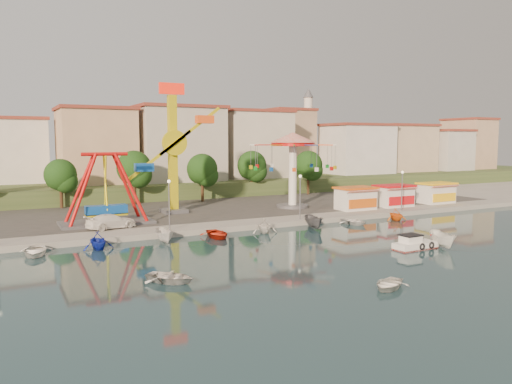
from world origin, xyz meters
TOP-DOWN VIEW (x-y plane):
  - ground at (0.00, 0.00)m, footprint 200.00×200.00m
  - quay_deck at (0.00, 62.00)m, footprint 200.00×100.00m
  - asphalt_pad at (0.00, 30.00)m, footprint 90.00×28.00m
  - hill_terrace at (0.00, 67.00)m, footprint 200.00×60.00m
  - pirate_ship_ride at (-13.03, 20.18)m, footprint 10.00×5.00m
  - kamikaze_tower at (-3.21, 24.76)m, footprint 8.23×3.10m
  - wave_swinger at (12.61, 22.18)m, footprint 11.60×11.60m
  - booth_left at (19.08, 16.49)m, footprint 5.40×3.78m
  - booth_mid at (25.91, 16.49)m, footprint 5.40×3.78m
  - booth_right at (34.17, 16.49)m, footprint 5.40×3.78m
  - lamp_post_1 at (-8.00, 13.00)m, footprint 0.14×0.14m
  - lamp_post_2 at (8.00, 13.00)m, footprint 0.14×0.14m
  - lamp_post_3 at (24.00, 13.00)m, footprint 0.14×0.14m
  - tree_1 at (-16.00, 36.24)m, footprint 4.35×4.35m
  - tree_2 at (-6.00, 35.81)m, footprint 5.02×5.02m
  - tree_3 at (4.00, 34.36)m, footprint 4.68×4.68m
  - tree_4 at (14.00, 37.35)m, footprint 4.86×4.86m
  - tree_5 at (24.00, 35.54)m, footprint 4.83×4.83m
  - building_1 at (-21.33, 51.38)m, footprint 12.33×9.01m
  - building_2 at (-8.19, 51.96)m, footprint 11.95×9.28m
  - building_3 at (5.60, 48.80)m, footprint 12.59×10.50m
  - building_4 at (19.07, 52.20)m, footprint 10.75×9.23m
  - building_5 at (32.37, 50.33)m, footprint 12.77×10.96m
  - building_6 at (44.15, 48.77)m, footprint 8.23×8.98m
  - building_7 at (56.03, 53.70)m, footprint 11.59×10.93m
  - building_8 at (69.93, 47.19)m, footprint 12.84×9.28m
  - building_9 at (83.46, 49.95)m, footprint 12.95×9.17m
  - minaret at (36.00, 54.00)m, footprint 2.80×2.80m
  - cabin_motorboat at (9.89, -3.46)m, footprint 4.35×1.85m
  - rowboat_a at (-13.24, -3.50)m, footprint 4.33×4.47m
  - rowboat_b at (-0.71, -11.73)m, footprint 3.84×3.47m
  - skiff at (12.67, -4.22)m, footprint 2.90×4.30m
  - van at (-13.18, 16.82)m, footprint 5.71×3.53m
  - moored_boat_0 at (-21.09, 9.80)m, footprint 3.38×4.32m
  - moored_boat_1 at (-15.80, 9.80)m, footprint 3.07×3.44m
  - moored_boat_2 at (-9.55, 9.80)m, footprint 1.48×3.74m
  - moored_boat_3 at (-4.01, 9.80)m, footprint 3.02×4.12m
  - moored_boat_4 at (1.47, 9.80)m, footprint 3.24×3.57m
  - moored_boat_5 at (7.80, 9.80)m, footprint 2.33×4.14m
  - moored_boat_6 at (13.55, 9.80)m, footprint 3.16×3.96m
  - moored_boat_7 at (20.05, 9.80)m, footprint 3.02×3.33m

SIDE VIEW (x-z plane):
  - ground at x=0.00m, z-range 0.00..0.00m
  - quay_deck at x=0.00m, z-range 0.00..0.60m
  - rowboat_b at x=-0.71m, z-range 0.00..0.65m
  - moored_boat_6 at x=13.55m, z-range 0.00..0.73m
  - rowboat_a at x=-13.24m, z-range 0.00..0.75m
  - cabin_motorboat at x=9.89m, z-range -0.35..1.16m
  - moored_boat_0 at x=-21.09m, z-range 0.00..0.81m
  - moored_boat_3 at x=-4.01m, z-range 0.00..0.83m
  - asphalt_pad at x=0.00m, z-range 0.60..0.61m
  - moored_boat_2 at x=-9.55m, z-range 0.00..1.43m
  - moored_boat_5 at x=7.80m, z-range 0.00..1.51m
  - moored_boat_7 at x=20.05m, z-range 0.00..1.54m
  - skiff at x=12.67m, z-range 0.00..1.55m
  - moored_boat_4 at x=1.47m, z-range 0.00..1.64m
  - moored_boat_1 at x=-15.80m, z-range 0.00..1.66m
  - van at x=-13.18m, z-range 0.60..2.15m
  - hill_terrace at x=0.00m, z-range 0.00..3.00m
  - booth_left at x=19.08m, z-range 0.62..3.70m
  - booth_mid at x=25.91m, z-range 0.62..3.70m
  - booth_right at x=34.17m, z-range 0.62..3.70m
  - lamp_post_1 at x=-8.00m, z-range 0.60..5.60m
  - lamp_post_2 at x=8.00m, z-range 0.60..5.60m
  - lamp_post_3 at x=24.00m, z-range 0.60..5.60m
  - pirate_ship_ride at x=-13.03m, z-range 0.39..8.39m
  - tree_1 at x=-16.00m, z-range 1.80..8.60m
  - tree_3 at x=4.00m, z-range 1.90..9.21m
  - tree_5 at x=24.00m, z-range 1.94..9.48m
  - tree_4 at x=14.00m, z-range 1.95..9.55m
  - tree_2 at x=-6.00m, z-range 1.99..9.84m
  - building_1 at x=-21.33m, z-range 3.00..11.63m
  - building_7 at x=56.03m, z-range 3.00..11.76m
  - building_3 at x=5.60m, z-range 3.00..12.20m
  - building_9 at x=83.46m, z-range 3.00..12.21m
  - building_4 at x=19.07m, z-range 3.00..12.24m
  - wave_swinger at x=12.61m, z-range 3.00..13.40m
  - kamikaze_tower at x=-3.21m, z-range 0.15..16.65m
  - building_5 at x=32.37m, z-range 3.00..14.21m
  - building_2 at x=-8.19m, z-range 3.00..14.23m
  - building_6 at x=44.15m, z-range 3.00..15.36m
  - building_8 at x=69.93m, z-range 3.00..15.58m
  - minaret at x=36.00m, z-range 3.55..21.55m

